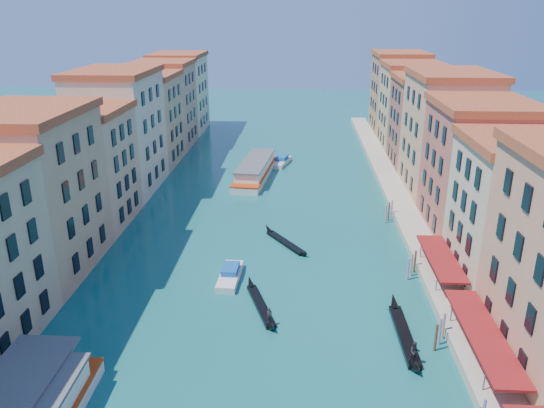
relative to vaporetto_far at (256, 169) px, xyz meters
The scene contains 11 objects.
left_bank_palazzos 28.51m from the vaporetto_far, 147.30° to the right, with size 12.80×128.40×21.00m.
right_bank_palazzos 36.98m from the vaporetto_far, 23.59° to the right, with size 12.80×128.40×21.00m.
quay 28.91m from the vaporetto_far, 29.95° to the right, with size 4.00×140.00×1.00m, color #AEA18D.
restaurant_awnings 61.82m from the vaporetto_far, 65.92° to the right, with size 3.20×44.55×3.12m.
mooring_poles_right 55.25m from the vaporetto_far, 66.39° to the right, with size 1.44×54.24×3.20m.
vaporetto_far is the anchor object (origin of this frame).
gondola_fore 47.87m from the vaporetto_far, 84.56° to the right, with size 4.48×11.06×2.28m.
gondola_right 56.04m from the vaporetto_far, 70.14° to the right, with size 1.46×13.42×2.68m.
gondola_far 31.50m from the vaporetto_far, 77.89° to the right, with size 6.99×9.77×1.59m.
motorboat_mid 41.41m from the vaporetto_far, 89.42° to the right, with size 2.53×7.27×1.49m.
motorboat_far 10.16m from the vaporetto_far, 62.89° to the left, with size 4.33×8.30×1.64m.
Camera 1 is at (5.46, -17.97, 30.31)m, focal length 35.00 mm.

